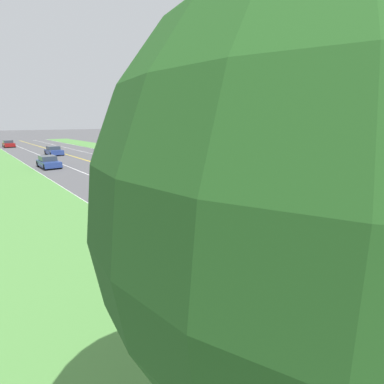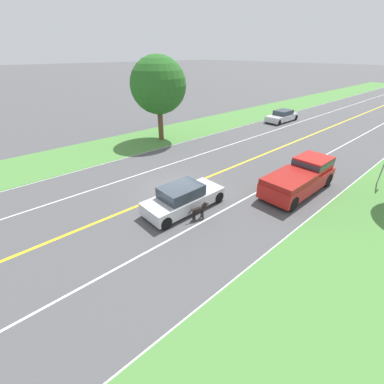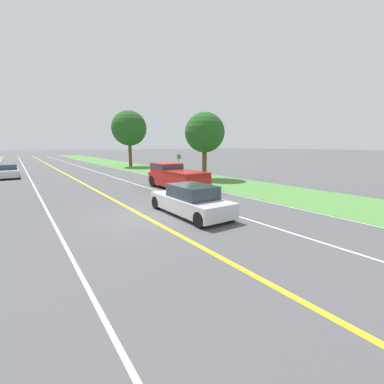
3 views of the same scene
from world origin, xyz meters
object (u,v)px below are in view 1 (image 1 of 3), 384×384
Objects in this scene: car_trailing_mid at (54,151)px; roadside_tree_right_near at (300,206)px; ego_car at (204,197)px; pickup_truck at (271,247)px; dog at (188,203)px; car_trailing_far at (9,144)px; car_trailing_near at (49,162)px.

car_trailing_mid is 0.69× the size of roadside_tree_right_near.
pickup_truck reaches higher than ego_car.
car_trailing_far reaches higher than dog.
dog is 6.84m from pickup_truck.
pickup_truck is at bearing 86.03° from dog.
car_trailing_near is at bearing -98.48° from roadside_tree_right_near.
ego_car is at bearing -130.11° from roadside_tree_right_near.
pickup_truck is 62.62m from car_trailing_far.
pickup_truck is 41.58m from car_trailing_mid.
ego_car is 0.83× the size of pickup_truck.
roadside_tree_right_near is at bearing 31.94° from pickup_truck.
car_trailing_near is at bearing 89.74° from car_trailing_far.
roadside_tree_right_near is at bearing 66.31° from dog.
roadside_tree_right_near is at bearing 85.72° from car_trailing_far.
pickup_truck is at bearing 64.57° from ego_car.
ego_car is at bearing 89.61° from car_trailing_mid.
dog is at bearing 0.08° from ego_car.
car_trailing_far reaches higher than ego_car.
pickup_truck is at bearing 90.15° from car_trailing_far.
dog is 12.52m from roadside_tree_right_near.
car_trailing_far is (0.16, -62.62, -0.27)m from pickup_truck.
ego_car is at bearing 93.36° from car_trailing_far.
car_trailing_near is 0.99× the size of car_trailing_mid.
ego_car is at bearing -168.17° from dog.
roadside_tree_right_near reaches higher than ego_car.
ego_car is 13.25m from roadside_tree_right_near.
roadside_tree_right_near is at bearing 49.89° from ego_car.
car_trailing_mid reaches higher than car_trailing_near.
pickup_truck is 0.88× the size of roadside_tree_right_near.
pickup_truck reaches higher than car_trailing_mid.
roadside_tree_right_near reaches higher than dog.
pickup_truck reaches higher than car_trailing_far.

